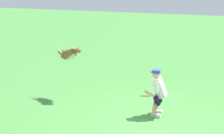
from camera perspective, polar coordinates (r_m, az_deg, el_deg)
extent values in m
plane|color=#4A9041|center=(9.08, 6.40, -9.24)|extent=(60.00, 60.00, 0.00)
cube|color=silver|center=(9.64, 7.77, -7.51)|extent=(0.26, 0.10, 0.10)
cylinder|color=tan|center=(9.58, 7.52, -6.42)|extent=(0.13, 0.32, 0.37)
cylinder|color=black|center=(9.48, 7.89, -5.23)|extent=(0.18, 0.41, 0.37)
cube|color=silver|center=(9.39, 7.44, -8.12)|extent=(0.26, 0.10, 0.10)
cylinder|color=tan|center=(9.33, 7.17, -7.00)|extent=(0.13, 0.32, 0.37)
cylinder|color=black|center=(9.26, 7.61, -5.70)|extent=(0.18, 0.41, 0.37)
cube|color=white|center=(9.25, 8.00, -3.47)|extent=(0.43, 0.37, 0.58)
cylinder|color=white|center=(9.42, 8.13, -2.75)|extent=(0.10, 0.14, 0.29)
cylinder|color=white|center=(9.05, 7.65, -3.46)|extent=(0.10, 0.14, 0.29)
cylinder|color=tan|center=(9.12, 6.35, -4.46)|extent=(0.29, 0.10, 0.19)
cylinder|color=tan|center=(9.50, 7.88, -3.62)|extent=(0.09, 0.15, 0.27)
sphere|color=tan|center=(9.17, 7.47, -1.27)|extent=(0.21, 0.21, 0.21)
cylinder|color=#2639B7|center=(9.14, 7.49, -0.72)|extent=(0.22, 0.22, 0.07)
cylinder|color=#2639B7|center=(9.17, 6.87, -0.85)|extent=(0.12, 0.12, 0.02)
ellipsoid|color=brown|center=(10.60, -7.39, 2.19)|extent=(0.76, 0.46, 0.52)
ellipsoid|color=beige|center=(10.48, -6.69, 1.91)|extent=(0.15, 0.21, 0.18)
sphere|color=brown|center=(10.27, -5.73, 2.78)|extent=(0.17, 0.17, 0.17)
cone|color=brown|center=(10.22, -5.36, 2.61)|extent=(0.11, 0.11, 0.09)
cone|color=brown|center=(10.23, -6.03, 3.16)|extent=(0.06, 0.06, 0.07)
cone|color=brown|center=(10.31, -5.61, 3.26)|extent=(0.06, 0.06, 0.07)
cylinder|color=beige|center=(10.41, -6.96, 1.73)|extent=(0.33, 0.15, 0.26)
cylinder|color=beige|center=(10.53, -6.29, 1.90)|extent=(0.33, 0.15, 0.26)
cylinder|color=brown|center=(10.68, -8.46, 2.00)|extent=(0.33, 0.15, 0.26)
cylinder|color=brown|center=(10.80, -7.79, 2.17)|extent=(0.33, 0.15, 0.26)
cylinder|color=beige|center=(10.87, -8.91, 2.71)|extent=(0.21, 0.09, 0.23)
cylinder|color=yellow|center=(10.34, -6.22, 3.20)|extent=(0.29, 0.29, 0.09)
cylinder|color=#EA5B25|center=(9.16, 5.58, -4.90)|extent=(0.37, 0.36, 0.12)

